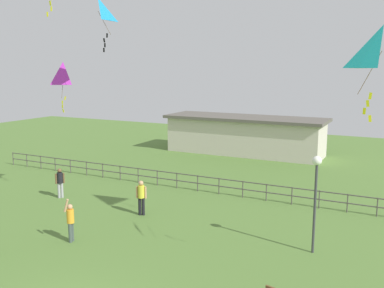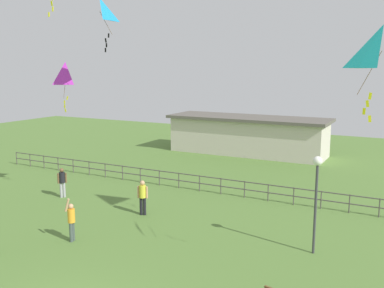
% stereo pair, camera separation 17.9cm
% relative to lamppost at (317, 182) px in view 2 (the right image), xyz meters
% --- Properties ---
extents(lamppost, '(0.36, 0.36, 3.86)m').
position_rel_lamppost_xyz_m(lamppost, '(0.00, 0.00, 0.00)').
color(lamppost, '#38383D').
rests_on(lamppost, ground_plane).
extents(person_0, '(0.35, 0.41, 1.66)m').
position_rel_lamppost_xyz_m(person_0, '(-14.02, 1.00, -1.90)').
color(person_0, '#99999E').
rests_on(person_0, ground_plane).
extents(person_1, '(0.50, 0.32, 1.73)m').
position_rel_lamppost_xyz_m(person_1, '(-8.41, 0.64, -1.86)').
color(person_1, black).
rests_on(person_1, ground_plane).
extents(person_4, '(0.30, 0.52, 1.90)m').
position_rel_lamppost_xyz_m(person_4, '(-9.15, -3.48, -1.90)').
color(person_4, '#3F4C47').
rests_on(person_4, ground_plane).
extents(kite_4, '(1.25, 1.28, 2.67)m').
position_rel_lamppost_xyz_m(kite_4, '(2.14, -2.54, 4.69)').
color(kite_4, '#19B2B2').
extents(kite_5, '(1.04, 1.11, 2.58)m').
position_rel_lamppost_xyz_m(kite_5, '(-13.66, 1.30, 3.82)').
color(kite_5, '#B22DB2').
extents(kite_7, '(1.00, 1.03, 2.40)m').
position_rel_lamppost_xyz_m(kite_7, '(-10.22, 0.13, 6.78)').
color(kite_7, '#198CD1').
extents(waterfront_railing, '(36.04, 0.06, 0.95)m').
position_rel_lamppost_xyz_m(waterfront_railing, '(-5.55, 5.65, -2.23)').
color(waterfront_railing, '#4C4742').
rests_on(waterfront_railing, ground_plane).
extents(pavilion_building, '(13.36, 4.29, 3.12)m').
position_rel_lamppost_xyz_m(pavilion_building, '(-9.40, 17.65, -1.27)').
color(pavilion_building, beige).
rests_on(pavilion_building, ground_plane).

